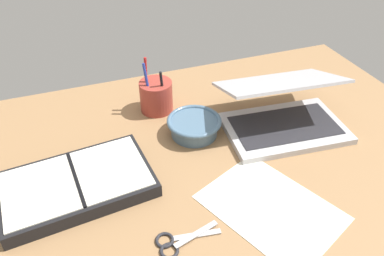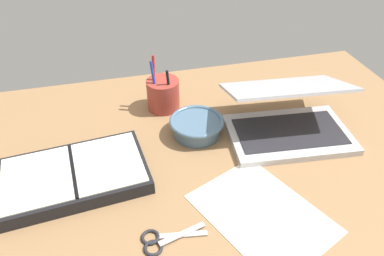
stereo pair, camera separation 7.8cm
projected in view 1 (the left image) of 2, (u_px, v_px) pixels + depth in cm
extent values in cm
cube|color=#936D47|center=(210.00, 168.00, 94.35)|extent=(140.00, 100.00, 2.00)
cube|color=#B7B7BC|center=(284.00, 128.00, 104.50)|extent=(34.38, 23.96, 1.80)
cube|color=#232328|center=(285.00, 125.00, 103.88)|extent=(29.94, 17.73, 0.24)
cube|color=#B7B7BC|center=(279.00, 82.00, 103.30)|extent=(34.29, 22.99, 7.86)
cube|color=silver|center=(280.00, 84.00, 103.05)|extent=(31.50, 20.62, 6.70)
cylinder|color=slate|center=(194.00, 127.00, 102.65)|extent=(12.74, 12.74, 4.35)
torus|color=slate|center=(194.00, 121.00, 101.33)|extent=(14.98, 14.98, 1.20)
cylinder|color=#9E382D|center=(156.00, 96.00, 110.71)|extent=(9.69, 9.69, 9.29)
cylinder|color=black|center=(163.00, 91.00, 107.78)|extent=(1.72, 1.41, 12.85)
cylinder|color=#233899|center=(148.00, 88.00, 106.95)|extent=(1.82, 3.27, 14.93)
cylinder|color=#B21E1E|center=(146.00, 83.00, 108.44)|extent=(1.57, 2.28, 15.72)
cube|color=black|center=(77.00, 185.00, 86.14)|extent=(35.56, 23.93, 3.40)
cube|color=silver|center=(39.00, 190.00, 82.21)|extent=(17.37, 20.16, 0.30)
cube|color=silver|center=(111.00, 168.00, 87.82)|extent=(17.37, 20.16, 0.30)
cube|color=black|center=(76.00, 178.00, 84.93)|extent=(2.66, 18.69, 0.30)
cube|color=#B7B7BC|center=(196.00, 234.00, 76.54)|extent=(10.40, 3.91, 0.30)
cube|color=#B7B7BC|center=(196.00, 235.00, 76.72)|extent=(10.51, 2.77, 0.30)
torus|color=#232328|center=(169.00, 251.00, 73.73)|extent=(3.90, 3.90, 0.70)
torus|color=#232328|center=(165.00, 240.00, 75.71)|extent=(3.90, 3.90, 0.70)
cube|color=silver|center=(271.00, 207.00, 82.80)|extent=(30.78, 34.75, 0.16)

